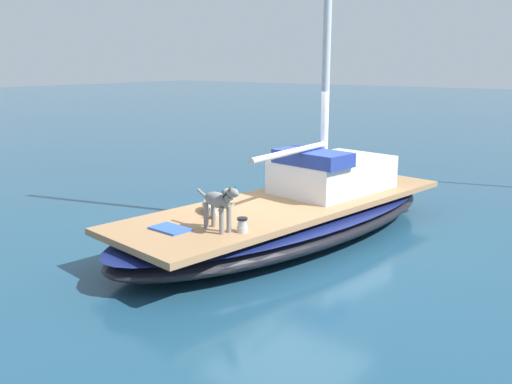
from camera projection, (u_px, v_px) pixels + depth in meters
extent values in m
plane|color=navy|center=(290.00, 237.00, 9.77)|extent=(120.00, 120.00, 0.00)
ellipsoid|color=black|center=(290.00, 222.00, 9.70)|extent=(3.58, 7.50, 0.56)
ellipsoid|color=navy|center=(290.00, 212.00, 9.66)|extent=(3.60, 7.54, 0.08)
cube|color=#A37A51|center=(290.00, 204.00, 9.63)|extent=(3.05, 6.86, 0.10)
cylinder|color=silver|center=(291.00, 152.00, 9.16)|extent=(0.10, 2.20, 0.10)
cube|color=silver|center=(333.00, 174.00, 10.37)|extent=(1.72, 2.39, 0.60)
cube|color=navy|center=(313.00, 158.00, 9.67)|extent=(1.42, 0.90, 0.24)
ellipsoid|color=gray|center=(217.00, 200.00, 7.85)|extent=(0.56, 0.33, 0.22)
cylinder|color=gray|center=(229.00, 219.00, 7.82)|extent=(0.07, 0.07, 0.38)
cylinder|color=gray|center=(221.00, 221.00, 7.74)|extent=(0.07, 0.07, 0.38)
cylinder|color=gray|center=(213.00, 214.00, 8.09)|extent=(0.07, 0.07, 0.38)
cylinder|color=gray|center=(206.00, 216.00, 8.00)|extent=(0.07, 0.07, 0.38)
cylinder|color=gray|center=(227.00, 195.00, 7.66)|extent=(0.21, 0.15, 0.19)
ellipsoid|color=gray|center=(233.00, 193.00, 7.55)|extent=(0.24, 0.18, 0.13)
cone|color=#2A2929|center=(235.00, 188.00, 7.57)|extent=(0.05, 0.05, 0.06)
cone|color=#2A2929|center=(230.00, 189.00, 7.51)|extent=(0.05, 0.05, 0.06)
torus|color=black|center=(227.00, 195.00, 7.66)|extent=(0.14, 0.16, 0.10)
cylinder|color=gray|center=(202.00, 193.00, 8.11)|extent=(0.23, 0.09, 0.12)
ellipsoid|color=silver|center=(210.00, 205.00, 8.89)|extent=(0.62, 0.60, 0.22)
ellipsoid|color=silver|center=(213.00, 212.00, 8.54)|extent=(0.24, 0.23, 0.13)
cone|color=#504E4A|center=(216.00, 208.00, 8.54)|extent=(0.05, 0.05, 0.05)
cone|color=#504E4A|center=(210.00, 209.00, 8.52)|extent=(0.05, 0.05, 0.05)
cylinder|color=silver|center=(216.00, 213.00, 8.72)|extent=(0.17, 0.16, 0.06)
cylinder|color=silver|center=(208.00, 214.00, 8.70)|extent=(0.17, 0.16, 0.06)
cylinder|color=silver|center=(208.00, 204.00, 9.28)|extent=(0.16, 0.15, 0.04)
cylinder|color=#B7B7BC|center=(242.00, 229.00, 7.86)|extent=(0.16, 0.16, 0.08)
cylinder|color=#B7B7BC|center=(242.00, 223.00, 7.84)|extent=(0.13, 0.13, 0.10)
cylinder|color=black|center=(242.00, 219.00, 7.82)|extent=(0.15, 0.15, 0.03)
torus|color=beige|center=(226.00, 204.00, 9.32)|extent=(0.32, 0.32, 0.04)
cube|color=blue|center=(170.00, 229.00, 7.97)|extent=(0.58, 0.40, 0.03)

